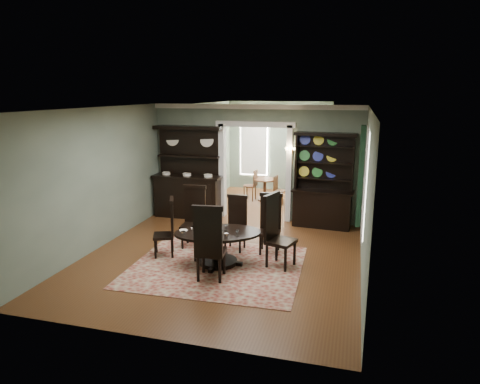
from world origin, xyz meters
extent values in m
cube|color=#5A3217|center=(0.00, 0.00, -0.01)|extent=(5.50, 6.00, 0.01)
cube|color=white|center=(0.00, 0.00, 3.00)|extent=(5.50, 6.00, 0.01)
cube|color=gray|center=(-2.75, 0.00, 1.50)|extent=(0.01, 6.00, 3.00)
cube|color=gray|center=(2.75, 0.00, 1.50)|extent=(0.01, 6.00, 3.00)
cube|color=gray|center=(0.00, -3.00, 1.50)|extent=(5.50, 0.01, 3.00)
cube|color=gray|center=(-1.83, 3.00, 1.50)|extent=(1.85, 0.01, 3.00)
cube|color=gray|center=(1.83, 3.00, 1.50)|extent=(1.85, 0.01, 3.00)
cube|color=gray|center=(0.00, 3.00, 2.75)|extent=(1.80, 0.01, 0.50)
cube|color=silver|center=(0.00, 2.95, 2.94)|extent=(5.50, 0.10, 0.12)
cube|color=#5A3217|center=(0.00, 4.75, -0.01)|extent=(3.50, 3.50, 0.01)
cube|color=white|center=(0.00, 4.75, 3.00)|extent=(3.50, 3.50, 0.01)
cube|color=gray|center=(-1.75, 4.75, 1.50)|extent=(0.01, 3.50, 3.00)
cube|color=gray|center=(1.75, 4.75, 1.50)|extent=(0.01, 3.50, 3.00)
cube|color=gray|center=(0.00, 6.50, 1.50)|extent=(3.50, 0.01, 3.00)
cube|color=silver|center=(-0.85, 6.45, 1.55)|extent=(1.05, 0.06, 2.20)
cube|color=silver|center=(0.85, 6.45, 1.55)|extent=(1.05, 0.06, 2.20)
cube|color=silver|center=(-0.90, 3.00, 1.25)|extent=(0.14, 0.25, 2.50)
cube|color=silver|center=(0.90, 3.00, 1.25)|extent=(0.14, 0.25, 2.50)
cube|color=silver|center=(0.00, 3.00, 2.50)|extent=(2.08, 0.25, 0.14)
cube|color=white|center=(2.74, 0.60, 1.60)|extent=(0.02, 1.10, 2.00)
cube|color=silver|center=(2.73, 0.60, 1.60)|extent=(0.01, 1.22, 2.12)
cube|color=#16311D|center=(2.65, 1.28, 1.60)|extent=(0.10, 0.35, 2.10)
cube|color=#C57834|center=(0.95, 2.92, 1.85)|extent=(0.08, 0.05, 0.18)
sphere|color=#FFD88C|center=(0.85, 2.77, 1.93)|extent=(0.07, 0.07, 0.07)
sphere|color=#FFD88C|center=(1.05, 2.77, 1.93)|extent=(0.07, 0.07, 0.07)
cube|color=maroon|center=(0.05, -0.42, 0.01)|extent=(3.32, 2.92, 0.01)
ellipsoid|color=black|center=(0.04, -0.28, 0.64)|extent=(1.94, 1.56, 0.04)
cylinder|color=black|center=(0.04, -0.28, 0.61)|extent=(1.99, 1.99, 0.03)
cylinder|color=black|center=(0.04, -0.28, 0.34)|extent=(0.21, 0.21, 0.58)
cylinder|color=black|center=(0.04, -0.28, 0.04)|extent=(0.74, 0.74, 0.09)
cylinder|color=white|center=(-0.06, -0.26, 0.69)|extent=(0.25, 0.25, 0.04)
cube|color=black|center=(-0.79, 0.49, 0.47)|extent=(0.51, 0.49, 0.06)
cube|color=black|center=(-0.81, 0.70, 0.89)|extent=(0.48, 0.09, 0.80)
cube|color=black|center=(-0.81, 0.70, 1.30)|extent=(0.52, 0.11, 0.08)
cylinder|color=black|center=(-0.96, 0.29, 0.24)|extent=(0.05, 0.05, 0.47)
cylinder|color=black|center=(-0.59, 0.32, 0.24)|extent=(0.05, 0.05, 0.47)
cylinder|color=black|center=(-0.99, 0.66, 0.24)|extent=(0.05, 0.05, 0.47)
cylinder|color=black|center=(-0.62, 0.69, 0.24)|extent=(0.05, 0.05, 0.47)
cube|color=black|center=(0.14, 0.54, 0.42)|extent=(0.43, 0.42, 0.05)
cube|color=black|center=(0.15, 0.72, 0.78)|extent=(0.42, 0.06, 0.71)
cube|color=black|center=(0.15, 0.72, 1.14)|extent=(0.46, 0.08, 0.07)
cylinder|color=black|center=(-0.03, 0.38, 0.21)|extent=(0.05, 0.05, 0.42)
cylinder|color=black|center=(0.30, 0.37, 0.21)|extent=(0.05, 0.05, 0.42)
cylinder|color=black|center=(-0.01, 0.71, 0.21)|extent=(0.05, 0.05, 0.42)
cylinder|color=black|center=(0.31, 0.70, 0.21)|extent=(0.05, 0.05, 0.42)
cube|color=black|center=(0.89, 0.57, 0.44)|extent=(0.49, 0.47, 0.06)
cube|color=black|center=(0.87, 0.76, 0.83)|extent=(0.45, 0.09, 0.75)
cube|color=black|center=(0.87, 0.76, 1.22)|extent=(0.49, 0.12, 0.08)
cylinder|color=black|center=(0.73, 0.38, 0.22)|extent=(0.05, 0.05, 0.44)
cylinder|color=black|center=(1.08, 0.42, 0.22)|extent=(0.05, 0.05, 0.44)
cylinder|color=black|center=(0.70, 0.73, 0.22)|extent=(0.05, 0.05, 0.44)
cylinder|color=black|center=(1.04, 0.76, 0.22)|extent=(0.05, 0.05, 0.44)
cube|color=black|center=(-1.18, -0.15, 0.43)|extent=(0.55, 0.56, 0.06)
cube|color=black|center=(-1.01, -0.08, 0.80)|extent=(0.21, 0.41, 0.73)
cube|color=black|center=(-1.01, -0.08, 1.18)|extent=(0.24, 0.46, 0.07)
cylinder|color=black|center=(-1.40, -0.06, 0.22)|extent=(0.05, 0.05, 0.43)
cylinder|color=black|center=(-1.27, -0.37, 0.22)|extent=(0.05, 0.05, 0.43)
cylinder|color=black|center=(-1.09, 0.07, 0.22)|extent=(0.05, 0.05, 0.43)
cylinder|color=black|center=(-0.96, -0.24, 0.22)|extent=(0.05, 0.05, 0.43)
cube|color=black|center=(1.24, -0.08, 0.51)|extent=(0.61, 0.63, 0.07)
cube|color=black|center=(1.03, -0.01, 0.95)|extent=(0.20, 0.50, 0.86)
cube|color=black|center=(1.03, -0.01, 1.39)|extent=(0.24, 0.55, 0.09)
cylinder|color=black|center=(1.37, -0.32, 0.25)|extent=(0.06, 0.06, 0.51)
cylinder|color=black|center=(1.49, 0.05, 0.25)|extent=(0.06, 0.06, 0.51)
cylinder|color=black|center=(0.99, -0.21, 0.25)|extent=(0.06, 0.06, 0.51)
cylinder|color=black|center=(1.11, 0.17, 0.25)|extent=(0.06, 0.06, 0.51)
cube|color=black|center=(0.12, -0.93, 0.50)|extent=(0.55, 0.54, 0.07)
cube|color=black|center=(0.14, -1.15, 0.94)|extent=(0.51, 0.11, 0.86)
cube|color=black|center=(0.14, -1.15, 1.38)|extent=(0.55, 0.14, 0.09)
cylinder|color=black|center=(0.29, -0.72, 0.25)|extent=(0.05, 0.05, 0.50)
cylinder|color=black|center=(-0.10, -0.76, 0.25)|extent=(0.05, 0.05, 0.50)
cylinder|color=black|center=(0.34, -1.11, 0.25)|extent=(0.05, 0.05, 0.50)
cylinder|color=black|center=(-0.05, -1.15, 0.25)|extent=(0.05, 0.05, 0.50)
cube|color=black|center=(-1.78, 2.67, 0.54)|extent=(1.75, 0.62, 1.09)
cube|color=black|center=(-1.78, 2.67, 1.11)|extent=(1.86, 0.68, 0.05)
cube|color=black|center=(-1.78, 2.91, 1.76)|extent=(1.74, 0.11, 1.28)
cube|color=black|center=(-1.78, 2.80, 1.63)|extent=(1.69, 0.33, 0.04)
cube|color=black|center=(-1.78, 2.78, 2.39)|extent=(1.85, 0.41, 0.09)
cube|color=black|center=(1.80, 2.70, 0.45)|extent=(1.44, 0.61, 0.90)
cube|color=black|center=(1.80, 2.70, 0.91)|extent=(1.54, 0.66, 0.04)
cube|color=black|center=(1.80, 2.90, 1.61)|extent=(1.41, 0.17, 1.36)
cube|color=black|center=(1.11, 2.80, 1.61)|extent=(0.07, 0.26, 1.40)
cube|color=black|center=(2.48, 2.80, 1.61)|extent=(0.07, 0.26, 1.40)
cube|color=black|center=(1.80, 2.78, 2.31)|extent=(1.53, 0.43, 0.08)
cube|color=black|center=(1.80, 2.80, 1.20)|extent=(1.42, 0.37, 0.03)
cube|color=black|center=(1.80, 2.80, 1.61)|extent=(1.42, 0.37, 0.03)
cube|color=black|center=(1.80, 2.80, 2.01)|extent=(1.42, 0.37, 0.03)
cylinder|color=#5B311A|center=(-0.13, 4.87, 0.67)|extent=(0.75, 0.75, 0.04)
cylinder|color=#5B311A|center=(-0.13, 4.87, 0.35)|extent=(0.09, 0.09, 0.66)
cylinder|color=#5B311A|center=(-0.13, 4.87, 0.03)|extent=(0.41, 0.41, 0.06)
cylinder|color=#5B311A|center=(-0.60, 4.83, 0.45)|extent=(0.40, 0.40, 0.04)
cube|color=#5B311A|center=(-0.41, 4.82, 0.70)|extent=(0.06, 0.36, 0.50)
cylinder|color=#5B311A|center=(-0.72, 4.98, 0.23)|extent=(0.04, 0.04, 0.45)
cylinder|color=#5B311A|center=(-0.75, 4.70, 0.23)|extent=(0.04, 0.04, 0.45)
cylinder|color=#5B311A|center=(-0.44, 4.96, 0.23)|extent=(0.04, 0.04, 0.45)
cylinder|color=#5B311A|center=(-0.47, 4.68, 0.23)|extent=(0.04, 0.04, 0.45)
cylinder|color=#5B311A|center=(0.41, 4.62, 0.40)|extent=(0.36, 0.36, 0.04)
cube|color=#5B311A|center=(0.25, 4.65, 0.63)|extent=(0.09, 0.32, 0.45)
cylinder|color=#5B311A|center=(0.50, 4.47, 0.20)|extent=(0.03, 0.03, 0.40)
cylinder|color=#5B311A|center=(0.55, 4.72, 0.20)|extent=(0.03, 0.03, 0.40)
cylinder|color=#5B311A|center=(0.26, 4.52, 0.20)|extent=(0.03, 0.03, 0.40)
cylinder|color=#5B311A|center=(0.31, 4.77, 0.20)|extent=(0.03, 0.03, 0.40)
camera|label=1|loc=(2.52, -7.77, 3.32)|focal=32.00mm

